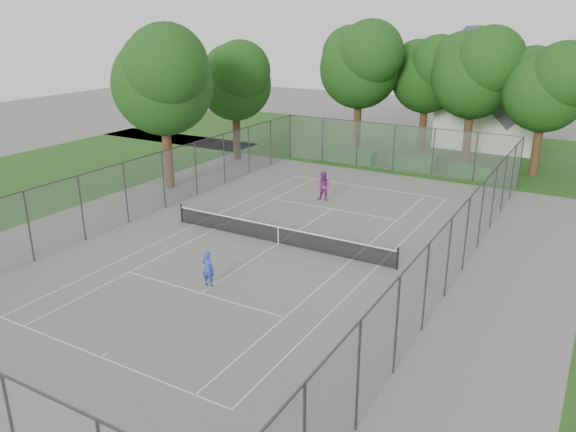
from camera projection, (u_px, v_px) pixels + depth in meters
The scene contains 18 objects.
ground at pixel (278, 243), 28.93m from camera, with size 120.00×120.00×0.00m, color slate.
grass_far at pixel (427, 148), 50.18m from camera, with size 60.00×20.00×0.00m, color #1F4614.
grass_left at pixel (9, 184), 39.28m from camera, with size 16.00×40.00×0.00m, color #1F4614.
court_markings at pixel (278, 243), 28.93m from camera, with size 11.03×23.83×0.01m.
tennis_net at pixel (278, 234), 28.76m from camera, with size 12.87×0.10×1.10m.
perimeter_fence at pixel (278, 210), 28.33m from camera, with size 18.08×34.08×3.52m.
tree_far_left at pixel (361, 62), 46.55m from camera, with size 7.66×6.99×11.01m.
tree_far_midleft at pixel (428, 72), 46.98m from camera, with size 6.83×6.23×9.82m.
tree_far_midright at pixel (475, 70), 42.62m from camera, with size 7.36×6.72×10.58m.
tree_far_right at pixel (547, 84), 39.29m from camera, with size 6.70×6.12×9.64m.
tree_side_back at pixel (235, 78), 44.20m from camera, with size 6.61×6.04×9.51m.
tree_side_front at pixel (162, 76), 36.08m from camera, with size 7.53×6.87×10.82m.
hedge_left at pixel (348, 156), 45.12m from camera, with size 4.35×1.30×1.09m, color #1B4E19.
hedge_mid at pixel (414, 162), 43.07m from camera, with size 3.55×1.02×1.12m, color #1B4E19.
hedge_right at pixel (471, 171), 41.03m from camera, with size 3.04×1.11×0.91m, color #1B4E19.
house at pixel (492, 99), 49.66m from camera, with size 8.35×6.47×10.40m.
girl_player at pixel (208, 269), 24.13m from camera, with size 0.58×0.38×1.60m, color #2C40A7.
woman_player at pixel (324, 187), 35.41m from camera, with size 0.92×0.71×1.88m, color #832B81.
Camera 1 is at (13.80, -22.99, 10.97)m, focal length 35.00 mm.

